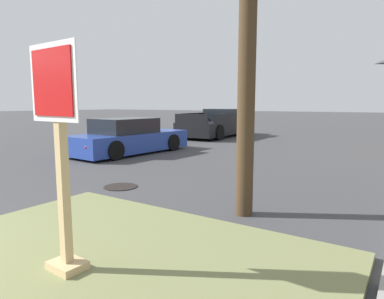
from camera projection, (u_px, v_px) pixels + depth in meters
grass_corner_patch at (65, 283)px, 3.22m from camera, size 4.85×4.56×0.08m
stop_sign at (61, 164)px, 3.26m from camera, size 0.73×0.30×2.23m
manhole_cover at (121, 187)px, 7.12m from camera, size 0.70×0.70×0.02m
parked_sedan_blue at (129, 138)px, 11.98m from camera, size 2.03×4.57×1.25m
pickup_truck_black at (217, 125)px, 18.13m from camera, size 2.26×5.35×1.48m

